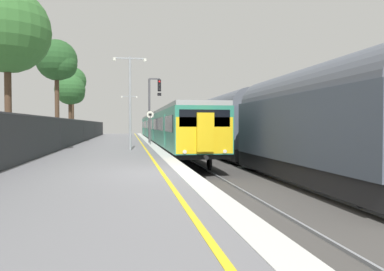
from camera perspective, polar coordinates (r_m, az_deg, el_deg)
ground at (r=12.58m, az=9.26°, el=-8.07°), size 17.40×110.00×1.21m
commuter_train_at_platform at (r=38.02m, az=-4.37°, el=1.25°), size 2.83×42.30×3.81m
freight_train_adjacent_track at (r=22.65m, az=9.67°, el=1.91°), size 2.60×26.97×4.81m
signal_gantry at (r=31.91m, az=-6.05°, el=4.99°), size 1.10×0.24×5.46m
speed_limit_sign at (r=28.91m, az=-6.39°, el=1.91°), size 0.59×0.08×2.60m
platform_lamp_mid at (r=22.77m, az=-9.41°, el=6.10°), size 2.00×0.20×5.58m
platform_lamp_far at (r=46.77m, az=-9.52°, el=3.50°), size 2.00×0.20×5.14m
background_tree_left at (r=22.38m, az=-26.32°, el=13.88°), size 4.44×4.44×8.67m
background_tree_centre at (r=40.42m, az=-17.93°, el=6.47°), size 3.07×3.07×6.65m
background_tree_right at (r=32.66m, az=-19.71°, el=10.50°), size 3.31×3.30×8.41m
background_tree_back at (r=46.19m, az=-17.76°, el=7.73°), size 3.27×3.27×8.28m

